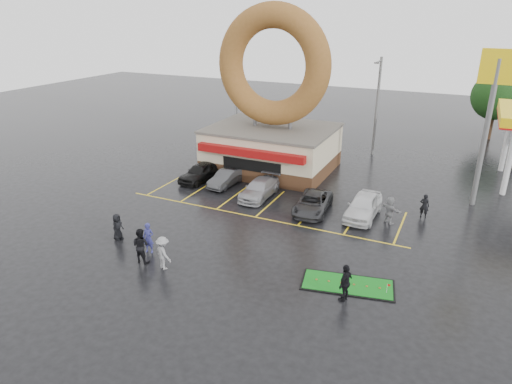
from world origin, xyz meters
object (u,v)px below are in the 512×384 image
at_px(streetlight_left, 236,95).
at_px(car_grey, 313,203).
at_px(car_dgrey, 226,178).
at_px(streetlight_mid, 377,105).
at_px(shell_sign, 492,100).
at_px(dumpster, 229,152).
at_px(car_silver, 259,189).
at_px(car_white, 363,206).
at_px(car_black, 201,172).
at_px(donut_shop, 272,118).
at_px(person_cameraman, 345,283).
at_px(putting_green, 348,284).
at_px(person_blue, 148,238).

relative_size(streetlight_left, car_grey, 1.99).
bearing_deg(car_dgrey, streetlight_mid, 61.14).
relative_size(shell_sign, dumpster, 5.89).
bearing_deg(car_silver, car_white, -1.62).
bearing_deg(streetlight_left, car_black, -75.94).
bearing_deg(shell_sign, donut_shop, 176.53).
height_order(shell_sign, car_silver, shell_sign).
relative_size(car_black, person_cameraman, 2.24).
height_order(streetlight_left, car_grey, streetlight_left).
height_order(streetlight_left, putting_green, streetlight_left).
height_order(car_dgrey, car_grey, car_grey).
height_order(streetlight_mid, car_dgrey, streetlight_mid).
bearing_deg(dumpster, car_dgrey, -76.95).
height_order(streetlight_left, streetlight_mid, same).
bearing_deg(streetlight_left, shell_sign, -18.99).
xyz_separation_m(car_silver, putting_green, (8.91, -8.64, -0.61)).
relative_size(streetlight_left, car_silver, 2.01).
bearing_deg(streetlight_left, dumpster, -69.05).
bearing_deg(shell_sign, car_dgrey, -166.38).
xyz_separation_m(shell_sign, car_grey, (-9.86, -6.09, -6.75)).
bearing_deg(streetlight_mid, shell_sign, -44.73).
xyz_separation_m(streetlight_left, car_grey, (13.14, -14.01, -4.16)).
bearing_deg(person_cameraman, donut_shop, -133.54).
height_order(car_dgrey, dumpster, dumpster).
height_order(shell_sign, person_blue, shell_sign).
height_order(shell_sign, car_grey, shell_sign).
height_order(donut_shop, streetlight_left, donut_shop).
height_order(donut_shop, car_black, donut_shop).
distance_m(car_black, car_grey, 10.29).
bearing_deg(dumpster, car_black, -97.07).
bearing_deg(donut_shop, streetlight_left, 135.22).
bearing_deg(dumpster, donut_shop, -24.44).
bearing_deg(streetlight_mid, person_cameraman, -80.98).
relative_size(shell_sign, putting_green, 2.17).
bearing_deg(car_dgrey, shell_sign, 17.86).
relative_size(person_cameraman, dumpster, 1.06).
xyz_separation_m(car_grey, car_white, (3.30, 0.62, 0.16)).
height_order(streetlight_mid, car_silver, streetlight_mid).
distance_m(person_blue, putting_green, 11.23).
bearing_deg(car_white, car_grey, -168.49).
height_order(donut_shop, car_grey, donut_shop).
xyz_separation_m(car_white, putting_green, (1.22, -8.45, -0.75)).
xyz_separation_m(shell_sign, car_dgrey, (-17.59, -4.26, -6.76)).
xyz_separation_m(car_grey, person_cameraman, (4.69, -9.12, 0.33)).
bearing_deg(car_dgrey, streetlight_left, 118.19).
distance_m(car_silver, car_white, 7.69).
bearing_deg(person_blue, car_white, 35.89).
distance_m(donut_shop, car_silver, 7.53).
xyz_separation_m(donut_shop, putting_green, (10.66, -14.89, -4.43)).
relative_size(car_grey, dumpster, 2.51).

